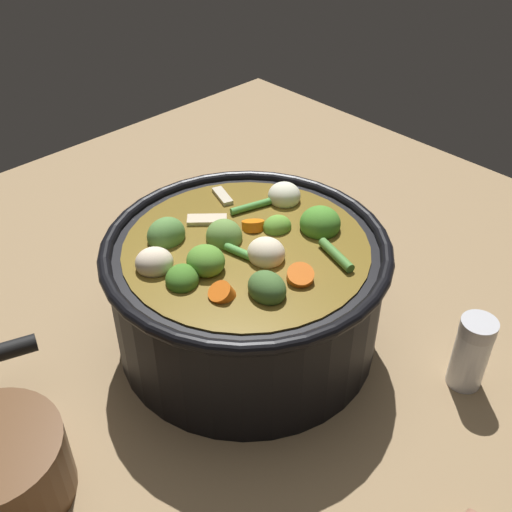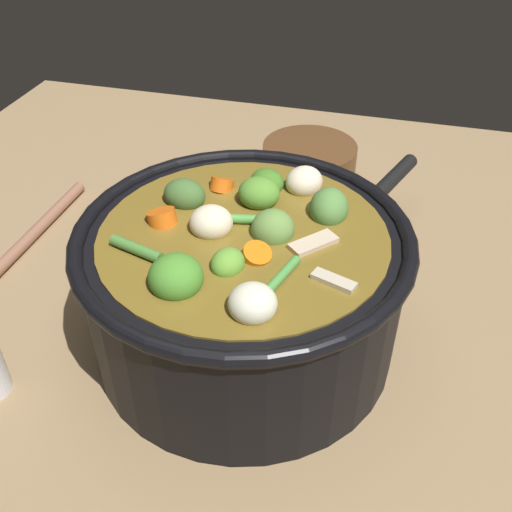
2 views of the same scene
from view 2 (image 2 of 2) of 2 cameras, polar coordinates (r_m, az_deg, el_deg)
ground_plane at (r=0.60m, az=-1.07°, el=-8.01°), size 1.10×1.10×0.00m
cooking_pot at (r=0.55m, az=-1.15°, el=-2.80°), size 0.30×0.30×0.15m
small_saucepan at (r=0.80m, az=5.31°, el=8.23°), size 0.16×0.20×0.07m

